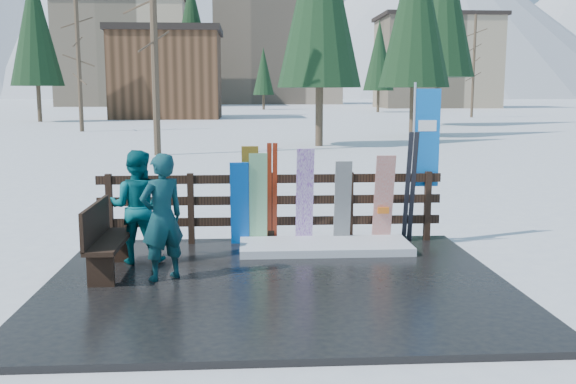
{
  "coord_description": "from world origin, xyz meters",
  "views": [
    {
      "loc": [
        -0.37,
        -8.1,
        2.53
      ],
      "look_at": [
        0.2,
        1.0,
        1.1
      ],
      "focal_mm": 40.0,
      "sensor_mm": 36.0,
      "label": 1
    }
  ],
  "objects": [
    {
      "name": "ground",
      "position": [
        0.0,
        0.0,
        0.0
      ],
      "size": [
        700.0,
        700.0,
        0.0
      ],
      "primitive_type": "plane",
      "color": "white",
      "rests_on": "ground"
    },
    {
      "name": "trees",
      "position": [
        2.93,
        47.44,
        6.19
      ],
      "size": [
        42.32,
        68.64,
        14.52
      ],
      "color": "#382B1E",
      "rests_on": "ground"
    },
    {
      "name": "ski_pair_a",
      "position": [
        0.01,
        2.05,
        0.91
      ],
      "size": [
        0.16,
        0.31,
        1.66
      ],
      "color": "maroon",
      "rests_on": "deck"
    },
    {
      "name": "ski_pair_b",
      "position": [
        2.26,
        2.05,
        0.99
      ],
      "size": [
        0.17,
        0.34,
        1.82
      ],
      "color": "black",
      "rests_on": "deck"
    },
    {
      "name": "snowboard_4",
      "position": [
        1.15,
        1.98,
        0.76
      ],
      "size": [
        0.27,
        0.21,
        1.36
      ],
      "primitive_type": "cube",
      "rotation": [
        0.14,
        0.0,
        0.0
      ],
      "color": "black",
      "rests_on": "deck"
    },
    {
      "name": "rental_flag",
      "position": [
        2.51,
        2.25,
        1.69
      ],
      "size": [
        0.45,
        0.04,
        2.6
      ],
      "color": "silver",
      "rests_on": "deck"
    },
    {
      "name": "fence",
      "position": [
        0.0,
        2.2,
        0.74
      ],
      "size": [
        5.6,
        0.1,
        1.15
      ],
      "color": "black",
      "rests_on": "deck"
    },
    {
      "name": "snowboard_0",
      "position": [
        -0.51,
        1.98,
        0.76
      ],
      "size": [
        0.3,
        0.33,
        1.36
      ],
      "primitive_type": "cube",
      "rotation": [
        0.22,
        0.0,
        0.0
      ],
      "color": "blue",
      "rests_on": "deck"
    },
    {
      "name": "deck",
      "position": [
        0.0,
        0.0,
        0.04
      ],
      "size": [
        6.0,
        5.0,
        0.08
      ],
      "primitive_type": "cube",
      "color": "black",
      "rests_on": "ground"
    },
    {
      "name": "person_back",
      "position": [
        -1.97,
        1.08,
        0.9
      ],
      "size": [
        0.85,
        0.69,
        1.63
      ],
      "primitive_type": "imported",
      "rotation": [
        0.0,
        0.0,
        3.05
      ],
      "color": "#075761",
      "rests_on": "deck"
    },
    {
      "name": "snowboard_3",
      "position": [
        0.53,
        1.98,
        0.87
      ],
      "size": [
        0.28,
        0.3,
        1.57
      ],
      "primitive_type": "cube",
      "rotation": [
        0.18,
        0.0,
        0.0
      ],
      "color": "white",
      "rests_on": "deck"
    },
    {
      "name": "snowboard_5",
      "position": [
        1.81,
        1.98,
        0.81
      ],
      "size": [
        0.31,
        0.32,
        1.46
      ],
      "primitive_type": "cube",
      "rotation": [
        0.2,
        0.0,
        0.0
      ],
      "color": "silver",
      "rests_on": "deck"
    },
    {
      "name": "bench",
      "position": [
        -2.32,
        0.49,
        0.6
      ],
      "size": [
        0.41,
        1.5,
        0.97
      ],
      "color": "black",
      "rests_on": "deck"
    },
    {
      "name": "resort_buildings",
      "position": [
        1.03,
        115.41,
        9.81
      ],
      "size": [
        73.0,
        87.6,
        22.6
      ],
      "color": "tan",
      "rests_on": "ground"
    },
    {
      "name": "snow_patch",
      "position": [
        0.82,
        1.6,
        0.14
      ],
      "size": [
        2.65,
        1.0,
        0.12
      ],
      "primitive_type": "cube",
      "color": "white",
      "rests_on": "deck"
    },
    {
      "name": "snowboard_1",
      "position": [
        -0.21,
        1.98,
        0.83
      ],
      "size": [
        0.29,
        0.35,
        1.51
      ],
      "primitive_type": "cube",
      "rotation": [
        0.21,
        0.0,
        0.0
      ],
      "color": "white",
      "rests_on": "deck"
    },
    {
      "name": "snowboard_2",
      "position": [
        -0.34,
        1.98,
        0.89
      ],
      "size": [
        0.26,
        0.39,
        1.62
      ],
      "primitive_type": "cube",
      "rotation": [
        0.23,
        0.0,
        0.0
      ],
      "color": "yellow",
      "rests_on": "deck"
    },
    {
      "name": "person_front",
      "position": [
        -1.5,
        0.18,
        0.92
      ],
      "size": [
        0.73,
        0.68,
        1.67
      ],
      "primitive_type": "imported",
      "rotation": [
        0.0,
        0.0,
        3.75
      ],
      "color": "#10564B",
      "rests_on": "deck"
    }
  ]
}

